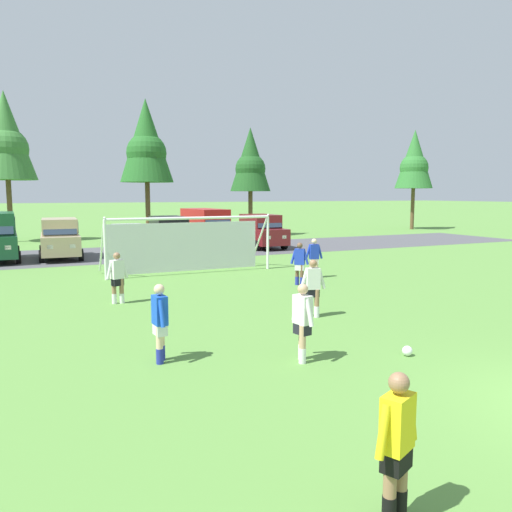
{
  "coord_description": "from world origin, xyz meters",
  "views": [
    {
      "loc": [
        -8.24,
        -4.57,
        3.46
      ],
      "look_at": [
        -0.84,
        11.29,
        1.31
      ],
      "focal_mm": 35.33,
      "sensor_mm": 36.0,
      "label": 1
    }
  ],
  "objects_px": {
    "player_striker_near": "(313,288)",
    "player_winger_left": "(314,258)",
    "player_midfield_center": "(117,278)",
    "parked_car_slot_left": "(60,238)",
    "player_winger_right": "(300,264)",
    "referee": "(397,448)",
    "parked_car_slot_center": "(169,234)",
    "parked_car_slot_center_right": "(206,227)",
    "soccer_goal": "(187,243)",
    "parked_car_slot_right": "(261,231)",
    "player_trailing_back": "(302,323)",
    "player_defender_far": "(160,323)",
    "parked_car_slot_center_left": "(129,239)",
    "soccer_ball": "(407,351)"
  },
  "relations": [
    {
      "from": "player_winger_left",
      "to": "player_winger_right",
      "type": "distance_m",
      "value": 1.86
    },
    {
      "from": "player_trailing_back",
      "to": "parked_car_slot_center",
      "type": "relative_size",
      "value": 0.35
    },
    {
      "from": "parked_car_slot_center",
      "to": "parked_car_slot_right",
      "type": "xyz_separation_m",
      "value": [
        6.19,
        0.35,
        0.0
      ]
    },
    {
      "from": "player_midfield_center",
      "to": "parked_car_slot_left",
      "type": "xyz_separation_m",
      "value": [
        -0.82,
        12.89,
        0.29
      ]
    },
    {
      "from": "parked_car_slot_left",
      "to": "soccer_ball",
      "type": "bearing_deg",
      "value": -75.15
    },
    {
      "from": "soccer_ball",
      "to": "player_winger_left",
      "type": "height_order",
      "value": "player_winger_left"
    },
    {
      "from": "parked_car_slot_left",
      "to": "parked_car_slot_center_left",
      "type": "relative_size",
      "value": 1.11
    },
    {
      "from": "parked_car_slot_left",
      "to": "parked_car_slot_center_left",
      "type": "xyz_separation_m",
      "value": [
        3.8,
        0.54,
        -0.24
      ]
    },
    {
      "from": "player_midfield_center",
      "to": "parked_car_slot_center",
      "type": "bearing_deg",
      "value": 68.01
    },
    {
      "from": "soccer_ball",
      "to": "referee",
      "type": "relative_size",
      "value": 0.13
    },
    {
      "from": "soccer_ball",
      "to": "parked_car_slot_right",
      "type": "relative_size",
      "value": 0.05
    },
    {
      "from": "player_winger_left",
      "to": "player_trailing_back",
      "type": "height_order",
      "value": "same"
    },
    {
      "from": "referee",
      "to": "player_trailing_back",
      "type": "bearing_deg",
      "value": 70.68
    },
    {
      "from": "player_striker_near",
      "to": "player_winger_left",
      "type": "distance_m",
      "value": 6.76
    },
    {
      "from": "parked_car_slot_center_right",
      "to": "player_winger_left",
      "type": "bearing_deg",
      "value": -89.58
    },
    {
      "from": "parked_car_slot_center_right",
      "to": "soccer_ball",
      "type": "bearing_deg",
      "value": -98.57
    },
    {
      "from": "player_striker_near",
      "to": "player_winger_right",
      "type": "height_order",
      "value": "same"
    },
    {
      "from": "parked_car_slot_right",
      "to": "player_striker_near",
      "type": "bearing_deg",
      "value": -111.08
    },
    {
      "from": "player_winger_right",
      "to": "player_trailing_back",
      "type": "bearing_deg",
      "value": -119.56
    },
    {
      "from": "player_winger_right",
      "to": "player_midfield_center",
      "type": "bearing_deg",
      "value": -176.83
    },
    {
      "from": "soccer_ball",
      "to": "player_winger_right",
      "type": "relative_size",
      "value": 0.13
    },
    {
      "from": "player_midfield_center",
      "to": "parked_car_slot_right",
      "type": "distance_m",
      "value": 17.47
    },
    {
      "from": "parked_car_slot_left",
      "to": "parked_car_slot_center_right",
      "type": "distance_m",
      "value": 9.19
    },
    {
      "from": "parked_car_slot_center",
      "to": "parked_car_slot_center_right",
      "type": "relative_size",
      "value": 0.95
    },
    {
      "from": "parked_car_slot_left",
      "to": "player_winger_right",
      "type": "bearing_deg",
      "value": -58.45
    },
    {
      "from": "player_winger_left",
      "to": "parked_car_slot_center",
      "type": "xyz_separation_m",
      "value": [
        -3.05,
        11.29,
        0.29
      ]
    },
    {
      "from": "player_winger_right",
      "to": "parked_car_slot_center_left",
      "type": "distance_m",
      "value": 13.62
    },
    {
      "from": "player_midfield_center",
      "to": "player_striker_near",
      "type": "bearing_deg",
      "value": -41.38
    },
    {
      "from": "player_striker_near",
      "to": "parked_car_slot_right",
      "type": "relative_size",
      "value": 0.35
    },
    {
      "from": "soccer_ball",
      "to": "player_trailing_back",
      "type": "xyz_separation_m",
      "value": [
        -2.23,
        0.66,
        0.71
      ]
    },
    {
      "from": "player_winger_left",
      "to": "referee",
      "type": "bearing_deg",
      "value": -118.4
    },
    {
      "from": "soccer_ball",
      "to": "referee",
      "type": "height_order",
      "value": "referee"
    },
    {
      "from": "parked_car_slot_center_right",
      "to": "referee",
      "type": "bearing_deg",
      "value": -105.27
    },
    {
      "from": "parked_car_slot_center",
      "to": "parked_car_slot_center_right",
      "type": "xyz_separation_m",
      "value": [
        2.95,
        1.93,
        0.23
      ]
    },
    {
      "from": "player_midfield_center",
      "to": "player_trailing_back",
      "type": "height_order",
      "value": "same"
    },
    {
      "from": "player_defender_far",
      "to": "parked_car_slot_center",
      "type": "height_order",
      "value": "parked_car_slot_center"
    },
    {
      "from": "parked_car_slot_center_left",
      "to": "parked_car_slot_center",
      "type": "distance_m",
      "value": 2.3
    },
    {
      "from": "referee",
      "to": "player_striker_near",
      "type": "distance_m",
      "value": 9.0
    },
    {
      "from": "referee",
      "to": "player_defender_far",
      "type": "bearing_deg",
      "value": 98.99
    },
    {
      "from": "soccer_goal",
      "to": "parked_car_slot_right",
      "type": "relative_size",
      "value": 1.6
    },
    {
      "from": "parked_car_slot_left",
      "to": "parked_car_slot_center",
      "type": "bearing_deg",
      "value": 0.07
    },
    {
      "from": "player_midfield_center",
      "to": "soccer_ball",
      "type": "bearing_deg",
      "value": -59.43
    },
    {
      "from": "referee",
      "to": "parked_car_slot_center_right",
      "type": "xyz_separation_m",
      "value": [
        7.39,
        27.06,
        0.52
      ]
    },
    {
      "from": "player_striker_near",
      "to": "player_midfield_center",
      "type": "distance_m",
      "value": 6.26
    },
    {
      "from": "player_trailing_back",
      "to": "player_midfield_center",
      "type": "bearing_deg",
      "value": 108.74
    },
    {
      "from": "player_striker_near",
      "to": "player_winger_left",
      "type": "relative_size",
      "value": 1.0
    },
    {
      "from": "soccer_goal",
      "to": "player_midfield_center",
      "type": "distance_m",
      "value": 6.84
    },
    {
      "from": "soccer_goal",
      "to": "player_winger_right",
      "type": "distance_m",
      "value": 5.9
    },
    {
      "from": "player_defender_far",
      "to": "parked_car_slot_center_left",
      "type": "relative_size",
      "value": 0.39
    },
    {
      "from": "player_defender_far",
      "to": "parked_car_slot_right",
      "type": "relative_size",
      "value": 0.35
    }
  ]
}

